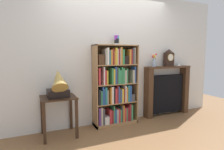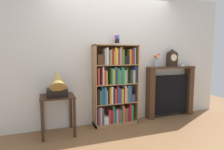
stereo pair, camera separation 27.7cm
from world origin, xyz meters
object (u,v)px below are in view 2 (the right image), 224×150
(bookshelf, at_px, (115,88))
(cup_stack, at_px, (117,40))
(mantel_clock, at_px, (172,58))
(teacup_with_saucer, at_px, (183,65))
(flower_vase, at_px, (156,60))
(gramophone, at_px, (57,83))
(fireplace_mantel, at_px, (170,92))
(side_table_left, at_px, (57,105))

(bookshelf, height_order, cup_stack, cup_stack)
(mantel_clock, height_order, teacup_with_saucer, mantel_clock)
(mantel_clock, bearing_deg, cup_stack, -179.98)
(bookshelf, bearing_deg, flower_vase, 2.87)
(gramophone, bearing_deg, teacup_with_saucer, 4.69)
(fireplace_mantel, xyz_separation_m, teacup_with_saucer, (0.30, -0.02, 0.59))
(cup_stack, xyz_separation_m, side_table_left, (-1.15, -0.15, -1.13))
(side_table_left, xyz_separation_m, fireplace_mantel, (2.42, 0.17, 0.03))
(mantel_clock, relative_size, flower_vase, 1.33)
(gramophone, xyz_separation_m, flower_vase, (2.04, 0.22, 0.35))
(fireplace_mantel, height_order, teacup_with_saucer, teacup_with_saucer)
(bookshelf, xyz_separation_m, side_table_left, (-1.09, -0.10, -0.21))
(bookshelf, distance_m, flower_vase, 1.08)
(bookshelf, height_order, flower_vase, bookshelf)
(bookshelf, distance_m, gramophone, 1.12)
(gramophone, bearing_deg, flower_vase, 6.15)
(bookshelf, xyz_separation_m, cup_stack, (0.05, 0.05, 0.92))
(gramophone, distance_m, mantel_clock, 2.48)
(side_table_left, height_order, teacup_with_saucer, teacup_with_saucer)
(gramophone, distance_m, flower_vase, 2.08)
(gramophone, height_order, teacup_with_saucer, gramophone)
(bookshelf, bearing_deg, fireplace_mantel, 2.97)
(cup_stack, distance_m, side_table_left, 1.62)
(bookshelf, distance_m, cup_stack, 0.92)
(teacup_with_saucer, bearing_deg, cup_stack, -179.88)
(gramophone, relative_size, fireplace_mantel, 0.47)
(bookshelf, relative_size, flower_vase, 5.50)
(gramophone, distance_m, fireplace_mantel, 2.46)
(mantel_clock, distance_m, teacup_with_saucer, 0.33)
(bookshelf, relative_size, mantel_clock, 4.14)
(mantel_clock, distance_m, flower_vase, 0.40)
(cup_stack, bearing_deg, flower_vase, -0.05)
(flower_vase, bearing_deg, fireplace_mantel, 3.22)
(fireplace_mantel, height_order, mantel_clock, mantel_clock)
(cup_stack, distance_m, flower_vase, 0.97)
(cup_stack, distance_m, fireplace_mantel, 1.68)
(fireplace_mantel, bearing_deg, side_table_left, -176.06)
(bookshelf, distance_m, side_table_left, 1.12)
(flower_vase, bearing_deg, cup_stack, 179.95)
(mantel_clock, bearing_deg, fireplace_mantel, 123.22)
(side_table_left, relative_size, teacup_with_saucer, 4.93)
(fireplace_mantel, relative_size, flower_vase, 4.01)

